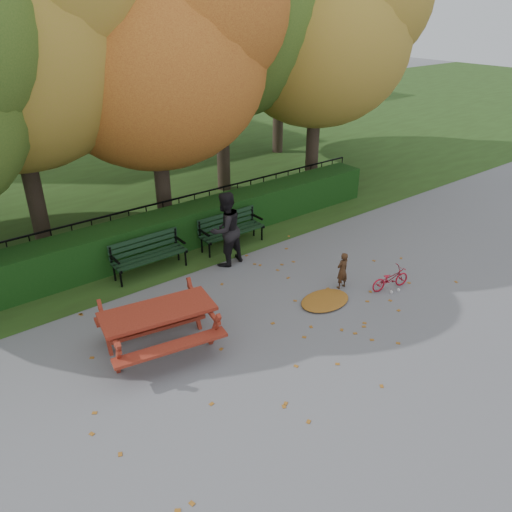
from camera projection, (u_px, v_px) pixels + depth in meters
ground at (290, 322)px, 10.23m from camera, size 90.00×90.00×0.00m
grass_strip at (61, 163)px, 20.07m from camera, size 90.00×90.00×0.00m
hedge at (179, 229)px, 13.17m from camera, size 13.00×0.90×1.00m
iron_fence at (164, 218)px, 13.71m from camera, size 14.00×0.04×1.02m
tree_b at (17, 24)px, 11.16m from camera, size 6.72×6.40×8.79m
tree_c at (166, 46)px, 12.66m from camera, size 6.30×6.00×8.00m
tree_e at (331, 28)px, 15.49m from camera, size 6.09×5.80×8.16m
tree_g at (291, 14)px, 19.15m from camera, size 6.30×6.00×8.55m
bench_left at (148, 252)px, 11.89m from camera, size 1.80×0.57×0.88m
bench_right at (230, 227)px, 13.19m from camera, size 1.80×0.57×0.88m
picnic_table at (158, 319)px, 9.14m from camera, size 2.30×1.98×1.00m
leaf_pile at (325, 300)px, 10.88m from camera, size 1.36×1.10×0.08m
leaf_scatter at (281, 315)px, 10.44m from camera, size 9.00×5.70×0.01m
child at (342, 270)px, 11.26m from camera, size 0.32×0.21×0.88m
adult at (225, 229)px, 12.06m from camera, size 1.01×0.84×1.87m
bicycle at (390, 279)px, 11.29m from camera, size 1.03×0.54×0.52m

